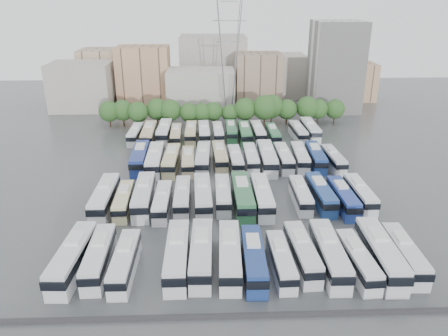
{
  "coord_description": "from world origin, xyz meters",
  "views": [
    {
      "loc": [
        -4.0,
        -71.59,
        33.61
      ],
      "look_at": [
        -1.12,
        3.98,
        3.0
      ],
      "focal_mm": 35.0,
      "sensor_mm": 36.0,
      "label": 1
    }
  ],
  "objects_px": {
    "bus_r0_s13": "(404,254)",
    "bus_r2_s12": "(316,157)",
    "bus_r0_s6": "(230,255)",
    "bus_r3_s4": "(191,133)",
    "bus_r0_s4": "(177,255)",
    "apartment_tower": "(335,67)",
    "bus_r0_s1": "(99,257)",
    "bus_r2_s8": "(251,158)",
    "bus_r1_s2": "(144,196)",
    "bus_r3_s0": "(135,134)",
    "bus_r1_s12": "(343,197)",
    "bus_r3_s7": "(231,131)",
    "bus_r2_s4": "(188,161)",
    "bus_r2_s13": "(333,159)",
    "bus_r3_s3": "(176,135)",
    "bus_r1_s6": "(223,194)",
    "bus_r0_s9": "(302,252)",
    "bus_r1_s4": "(182,197)",
    "bus_r1_s7": "(243,196)",
    "bus_r3_s10": "(273,134)",
    "bus_r1_s0": "(105,197)",
    "bus_r3_s2": "(164,131)",
    "bus_r1_s1": "(124,200)",
    "bus_r0_s8": "(281,260)",
    "bus_r0_s2": "(125,262)",
    "bus_r2_s10": "(284,158)",
    "bus_r2_s1": "(140,158)",
    "bus_r3_s5": "(204,132)",
    "bus_r2_s2": "(155,160)",
    "bus_r2_s11": "(300,157)",
    "bus_r1_s5": "(203,196)",
    "bus_r0_s5": "(201,253)",
    "bus_r3_s12": "(298,132)",
    "bus_r2_s9": "(267,157)",
    "bus_r1_s8": "(262,196)",
    "bus_r2_s6": "(220,156)",
    "bus_r0_s7": "(254,259)",
    "bus_r1_s11": "(320,193)",
    "bus_r2_s5": "(203,158)",
    "bus_r1_s13": "(360,194)",
    "bus_r0_s0": "(73,257)",
    "electricity_pylon": "(229,51)",
    "bus_r0_s10": "(329,254)",
    "bus_r2_s3": "(171,160)",
    "bus_r2_s7": "(235,159)",
    "bus_r3_s6": "(218,133)",
    "bus_r1_s3": "(162,201)"
  },
  "relations": [
    {
      "from": "bus_r1_s6",
      "to": "bus_r2_s12",
      "type": "height_order",
      "value": "bus_r2_s12"
    },
    {
      "from": "bus_r1_s13",
      "to": "bus_r3_s12",
      "type": "xyz_separation_m",
      "value": [
        -3.59,
        35.49,
        -0.03
      ]
    },
    {
      "from": "bus_r0_s10",
      "to": "bus_r2_s3",
      "type": "distance_m",
      "value": 41.95
    },
    {
      "from": "bus_r0_s2",
      "to": "bus_r2_s5",
      "type": "bearing_deg",
      "value": 75.47
    },
    {
      "from": "bus_r1_s13",
      "to": "bus_r3_s4",
      "type": "bearing_deg",
      "value": 129.57
    },
    {
      "from": "bus_r1_s5",
      "to": "bus_r0_s2",
      "type": "bearing_deg",
      "value": -119.92
    },
    {
      "from": "bus_r1_s12",
      "to": "apartment_tower",
      "type": "bearing_deg",
      "value": 75.52
    },
    {
      "from": "bus_r0_s4",
      "to": "apartment_tower",
      "type": "bearing_deg",
      "value": 62.26
    },
    {
      "from": "bus_r0_s7",
      "to": "bus_r2_s8",
      "type": "relative_size",
      "value": 1.06
    },
    {
      "from": "bus_r2_s2",
      "to": "bus_r2_s11",
      "type": "xyz_separation_m",
      "value": [
        29.83,
        1.15,
        -0.24
      ]
    },
    {
      "from": "bus_r1_s11",
      "to": "bus_r2_s1",
      "type": "relative_size",
      "value": 0.92
    },
    {
      "from": "bus_r0_s1",
      "to": "bus_r2_s11",
      "type": "relative_size",
      "value": 1.02
    },
    {
      "from": "bus_r2_s13",
      "to": "bus_r3_s3",
      "type": "xyz_separation_m",
      "value": [
        -33.31,
        17.55,
        0.0
      ]
    },
    {
      "from": "bus_r0_s0",
      "to": "bus_r2_s9",
      "type": "bearing_deg",
      "value": 52.7
    },
    {
      "from": "electricity_pylon",
      "to": "bus_r0_s8",
      "type": "bearing_deg",
      "value": -87.62
    },
    {
      "from": "bus_r0_s5",
      "to": "bus_r3_s12",
      "type": "relative_size",
      "value": 1.14
    },
    {
      "from": "bus_r1_s7",
      "to": "bus_r3_s0",
      "type": "distance_m",
      "value": 42.98
    },
    {
      "from": "bus_r1_s1",
      "to": "bus_r3_s12",
      "type": "xyz_separation_m",
      "value": [
        36.09,
        36.4,
        0.07
      ]
    },
    {
      "from": "bus_r0_s13",
      "to": "bus_r2_s12",
      "type": "distance_m",
      "value": 36.27
    },
    {
      "from": "bus_r3_s4",
      "to": "bus_r0_s8",
      "type": "bearing_deg",
      "value": -76.04
    },
    {
      "from": "bus_r0_s8",
      "to": "bus_r1_s7",
      "type": "relative_size",
      "value": 0.8
    },
    {
      "from": "bus_r1_s2",
      "to": "bus_r3_s0",
      "type": "bearing_deg",
      "value": 99.25
    },
    {
      "from": "bus_r3_s2",
      "to": "bus_r1_s1",
      "type": "bearing_deg",
      "value": -94.3
    },
    {
      "from": "bus_r0_s1",
      "to": "bus_r2_s8",
      "type": "relative_size",
      "value": 1.05
    },
    {
      "from": "bus_r0_s9",
      "to": "bus_r1_s4",
      "type": "height_order",
      "value": "bus_r0_s9"
    },
    {
      "from": "bus_r0_s4",
      "to": "bus_r2_s4",
      "type": "xyz_separation_m",
      "value": [
        0.09,
        34.47,
        -0.29
      ]
    },
    {
      "from": "bus_r0_s0",
      "to": "bus_r3_s3",
      "type": "relative_size",
      "value": 1.18
    },
    {
      "from": "bus_r3_s10",
      "to": "bus_r2_s8",
      "type": "bearing_deg",
      "value": -113.86
    },
    {
      "from": "bus_r0_s1",
      "to": "bus_r2_s11",
      "type": "bearing_deg",
      "value": 45.2
    },
    {
      "from": "bus_r2_s8",
      "to": "bus_r1_s11",
      "type": "bearing_deg",
      "value": -60.23
    },
    {
      "from": "bus_r2_s10",
      "to": "bus_r0_s0",
      "type": "bearing_deg",
      "value": -133.25
    },
    {
      "from": "bus_r3_s3",
      "to": "bus_r2_s6",
      "type": "bearing_deg",
      "value": -58.15
    },
    {
      "from": "bus_r1_s12",
      "to": "bus_r3_s7",
      "type": "height_order",
      "value": "bus_r1_s12"
    },
    {
      "from": "apartment_tower",
      "to": "bus_r1_s1",
      "type": "relative_size",
      "value": 2.35
    },
    {
      "from": "bus_r0_s4",
      "to": "bus_r1_s6",
      "type": "relative_size",
      "value": 1.14
    },
    {
      "from": "bus_r1_s5",
      "to": "bus_r3_s3",
      "type": "height_order",
      "value": "bus_r1_s5"
    },
    {
      "from": "bus_r0_s6",
      "to": "bus_r3_s4",
      "type": "relative_size",
      "value": 1.09
    },
    {
      "from": "bus_r0_s13",
      "to": "bus_r3_s4",
      "type": "relative_size",
      "value": 1.0
    },
    {
      "from": "bus_r2_s12",
      "to": "bus_r3_s4",
      "type": "relative_size",
      "value": 1.04
    },
    {
      "from": "bus_r1_s7",
      "to": "bus_r3_s10",
      "type": "xyz_separation_m",
      "value": [
        10.09,
        35.03,
        -0.41
      ]
    },
    {
      "from": "bus_r0_s9",
      "to": "bus_r1_s0",
      "type": "distance_m",
      "value": 34.08
    },
    {
      "from": "bus_r0_s8",
      "to": "bus_r3_s12",
      "type": "height_order",
      "value": "bus_r3_s12"
    },
    {
      "from": "bus_r0_s2",
      "to": "bus_r2_s10",
      "type": "relative_size",
      "value": 0.98
    },
    {
      "from": "bus_r1_s2",
      "to": "bus_r3_s6",
      "type": "xyz_separation_m",
      "value": [
        13.31,
        35.91,
        -0.38
      ]
    },
    {
      "from": "bus_r2_s7",
      "to": "bus_r3_s12",
      "type": "bearing_deg",
      "value": 45.66
    },
    {
      "from": "bus_r2_s1",
      "to": "bus_r3_s5",
      "type": "relative_size",
      "value": 1.13
    },
    {
      "from": "bus_r2_s6",
      "to": "bus_r0_s7",
      "type": "bearing_deg",
      "value": -87.63
    },
    {
      "from": "bus_r2_s2",
      "to": "bus_r3_s12",
      "type": "xyz_separation_m",
      "value": [
        32.86,
        18.62,
        -0.31
      ]
    },
    {
      "from": "bus_r1_s3",
      "to": "bus_r2_s10",
      "type": "bearing_deg",
      "value": 40.07
    },
    {
      "from": "bus_r2_s9",
      "to": "bus_r1_s8",
      "type": "bearing_deg",
      "value": -99.24
    }
  ]
}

